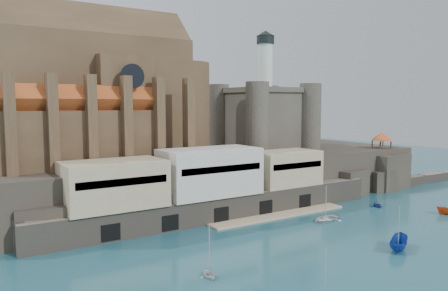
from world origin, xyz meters
TOP-DOWN VIEW (x-y plane):
  - ground at (0.00, 0.00)m, footprint 300.00×300.00m
  - promontory at (-0.19, 39.37)m, footprint 100.00×36.00m
  - quay at (-10.19, 23.07)m, footprint 70.00×12.00m
  - church at (-24.13, 41.85)m, footprint 47.00×25.93m
  - castle_keep at (16.08, 41.08)m, footprint 21.20×21.20m
  - rock_outcrop at (42.00, 25.84)m, footprint 14.50×10.50m
  - pavilion at (42.00, 26.00)m, footprint 6.40×6.40m
  - breakwater at (66.00, 24.00)m, footprint 40.00×3.00m
  - boat_2 at (4.01, -6.29)m, footprint 3.05×3.02m
  - boat_4 at (-24.20, -0.03)m, footprint 2.76×1.90m
  - boat_6 at (6.84, 10.76)m, footprint 1.91×4.49m
  - boat_7 at (23.61, 12.59)m, footprint 3.05×2.55m

SIDE VIEW (x-z plane):
  - ground at x=0.00m, z-range 0.00..0.00m
  - breakwater at x=66.00m, z-range -1.20..1.20m
  - boat_2 at x=4.01m, z-range -2.96..2.96m
  - boat_4 at x=-24.20m, z-range -1.49..1.49m
  - boat_6 at x=6.84m, z-range -3.04..3.04m
  - boat_7 at x=23.61m, z-range -1.52..1.52m
  - rock_outcrop at x=42.00m, z-range -0.33..8.37m
  - promontory at x=-0.19m, z-range -0.08..9.92m
  - quay at x=-10.19m, z-range -0.46..12.59m
  - pavilion at x=42.00m, z-range 10.03..15.43m
  - castle_keep at x=16.08m, z-range 3.66..32.96m
  - church at x=-24.13m, z-range 6.88..37.38m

